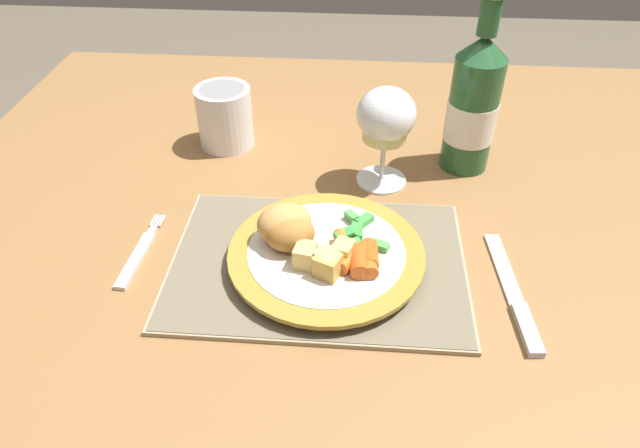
{
  "coord_description": "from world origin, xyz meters",
  "views": [
    {
      "loc": [
        0.01,
        -0.59,
        1.21
      ],
      "look_at": [
        -0.03,
        -0.06,
        0.78
      ],
      "focal_mm": 32.0,
      "sensor_mm": 36.0,
      "label": 1
    }
  ],
  "objects_px": {
    "wine_glass": "(386,119)",
    "drinking_cup": "(225,116)",
    "bottle": "(473,105)",
    "dining_table": "(344,267)",
    "table_knife": "(516,300)",
    "fork": "(138,255)",
    "dinner_plate": "(326,256)"
  },
  "relations": [
    {
      "from": "wine_glass",
      "to": "drinking_cup",
      "type": "xyz_separation_m",
      "value": [
        -0.24,
        0.09,
        -0.05
      ]
    },
    {
      "from": "bottle",
      "to": "wine_glass",
      "type": "bearing_deg",
      "value": -156.29
    },
    {
      "from": "table_knife",
      "to": "drinking_cup",
      "type": "bearing_deg",
      "value": 141.07
    },
    {
      "from": "wine_glass",
      "to": "bottle",
      "type": "bearing_deg",
      "value": 23.71
    },
    {
      "from": "wine_glass",
      "to": "table_knife",
      "type": "bearing_deg",
      "value": -56.9
    },
    {
      "from": "table_knife",
      "to": "wine_glass",
      "type": "relative_size",
      "value": 1.33
    },
    {
      "from": "dinner_plate",
      "to": "drinking_cup",
      "type": "relative_size",
      "value": 2.49
    },
    {
      "from": "dinner_plate",
      "to": "bottle",
      "type": "distance_m",
      "value": 0.32
    },
    {
      "from": "dinner_plate",
      "to": "table_knife",
      "type": "distance_m",
      "value": 0.22
    },
    {
      "from": "fork",
      "to": "bottle",
      "type": "relative_size",
      "value": 0.54
    },
    {
      "from": "dining_table",
      "to": "bottle",
      "type": "height_order",
      "value": "bottle"
    },
    {
      "from": "dining_table",
      "to": "dinner_plate",
      "type": "bearing_deg",
      "value": -102.43
    },
    {
      "from": "dinner_plate",
      "to": "bottle",
      "type": "relative_size",
      "value": 0.91
    },
    {
      "from": "fork",
      "to": "table_knife",
      "type": "bearing_deg",
      "value": -5.44
    },
    {
      "from": "dining_table",
      "to": "drinking_cup",
      "type": "bearing_deg",
      "value": 136.93
    },
    {
      "from": "wine_glass",
      "to": "bottle",
      "type": "xyz_separation_m",
      "value": [
        0.12,
        0.05,
        -0.0
      ]
    },
    {
      "from": "fork",
      "to": "dinner_plate",
      "type": "bearing_deg",
      "value": -0.06
    },
    {
      "from": "wine_glass",
      "to": "drinking_cup",
      "type": "bearing_deg",
      "value": 160.08
    },
    {
      "from": "bottle",
      "to": "drinking_cup",
      "type": "relative_size",
      "value": 2.75
    },
    {
      "from": "table_knife",
      "to": "bottle",
      "type": "relative_size",
      "value": 0.75
    },
    {
      "from": "bottle",
      "to": "dining_table",
      "type": "bearing_deg",
      "value": -138.76
    },
    {
      "from": "dining_table",
      "to": "dinner_plate",
      "type": "distance_m",
      "value": 0.14
    },
    {
      "from": "table_knife",
      "to": "bottle",
      "type": "height_order",
      "value": "bottle"
    },
    {
      "from": "dining_table",
      "to": "wine_glass",
      "type": "height_order",
      "value": "wine_glass"
    },
    {
      "from": "bottle",
      "to": "drinking_cup",
      "type": "height_order",
      "value": "bottle"
    },
    {
      "from": "wine_glass",
      "to": "bottle",
      "type": "height_order",
      "value": "bottle"
    },
    {
      "from": "dinner_plate",
      "to": "fork",
      "type": "xyz_separation_m",
      "value": [
        -0.23,
        0.0,
        -0.01
      ]
    },
    {
      "from": "drinking_cup",
      "to": "wine_glass",
      "type": "bearing_deg",
      "value": -19.92
    },
    {
      "from": "dining_table",
      "to": "fork",
      "type": "xyz_separation_m",
      "value": [
        -0.25,
        -0.09,
        0.09
      ]
    },
    {
      "from": "fork",
      "to": "table_knife",
      "type": "distance_m",
      "value": 0.45
    },
    {
      "from": "dinner_plate",
      "to": "drinking_cup",
      "type": "height_order",
      "value": "drinking_cup"
    },
    {
      "from": "dinner_plate",
      "to": "table_knife",
      "type": "xyz_separation_m",
      "value": [
        0.22,
        -0.04,
        -0.01
      ]
    }
  ]
}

